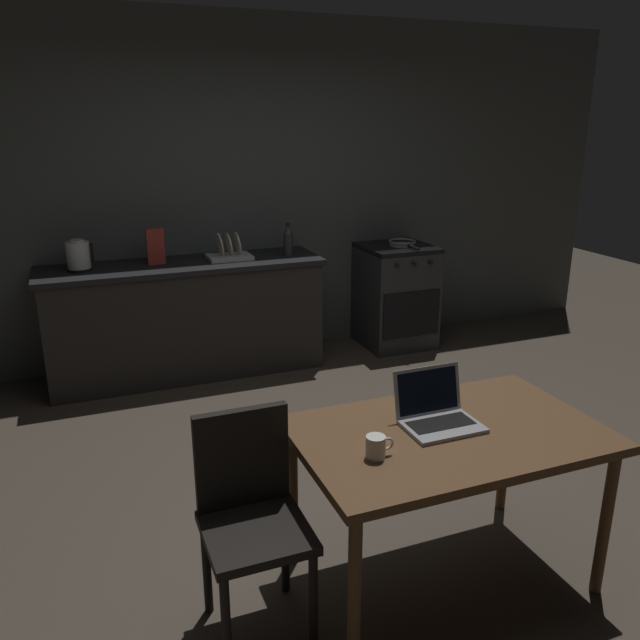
# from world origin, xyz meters

# --- Properties ---
(ground_plane) EXTENTS (12.00, 12.00, 0.00)m
(ground_plane) POSITION_xyz_m (0.00, 0.00, 0.00)
(ground_plane) COLOR #473D33
(back_wall) EXTENTS (6.40, 0.10, 2.77)m
(back_wall) POSITION_xyz_m (0.30, 2.33, 1.39)
(back_wall) COLOR #494D4B
(back_wall) RESTS_ON ground_plane
(kitchen_counter) EXTENTS (2.16, 0.64, 0.91)m
(kitchen_counter) POSITION_xyz_m (-0.64, 1.98, 0.46)
(kitchen_counter) COLOR #282623
(kitchen_counter) RESTS_ON ground_plane
(stove_oven) EXTENTS (0.60, 0.62, 0.91)m
(stove_oven) POSITION_xyz_m (1.24, 1.98, 0.45)
(stove_oven) COLOR #2D2D30
(stove_oven) RESTS_ON ground_plane
(dining_table) EXTENTS (1.29, 0.80, 0.73)m
(dining_table) POSITION_xyz_m (-0.03, -0.86, 0.66)
(dining_table) COLOR brown
(dining_table) RESTS_ON ground_plane
(chair) EXTENTS (0.40, 0.40, 0.90)m
(chair) POSITION_xyz_m (-0.88, -0.79, 0.52)
(chair) COLOR black
(chair) RESTS_ON ground_plane
(laptop) EXTENTS (0.32, 0.27, 0.22)m
(laptop) POSITION_xyz_m (-0.04, -0.79, 0.78)
(laptop) COLOR #99999E
(laptop) RESTS_ON dining_table
(electric_kettle) EXTENTS (0.19, 0.17, 0.23)m
(electric_kettle) POSITION_xyz_m (-1.38, 1.98, 1.02)
(electric_kettle) COLOR black
(electric_kettle) RESTS_ON kitchen_counter
(bottle) EXTENTS (0.08, 0.08, 0.26)m
(bottle) POSITION_xyz_m (0.21, 1.93, 1.03)
(bottle) COLOR #2D2D33
(bottle) RESTS_ON kitchen_counter
(frying_pan) EXTENTS (0.24, 0.41, 0.05)m
(frying_pan) POSITION_xyz_m (1.28, 1.95, 0.93)
(frying_pan) COLOR gray
(frying_pan) RESTS_ON stove_oven
(coffee_mug) EXTENTS (0.12, 0.08, 0.09)m
(coffee_mug) POSITION_xyz_m (-0.41, -0.95, 0.78)
(coffee_mug) COLOR silver
(coffee_mug) RESTS_ON dining_table
(cereal_box) EXTENTS (0.13, 0.05, 0.27)m
(cereal_box) POSITION_xyz_m (-0.82, 2.00, 1.05)
(cereal_box) COLOR #B2382D
(cereal_box) RESTS_ON kitchen_counter
(dish_rack) EXTENTS (0.34, 0.26, 0.21)m
(dish_rack) POSITION_xyz_m (-0.26, 1.98, 0.96)
(dish_rack) COLOR silver
(dish_rack) RESTS_ON kitchen_counter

